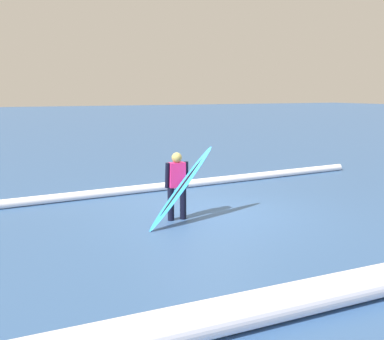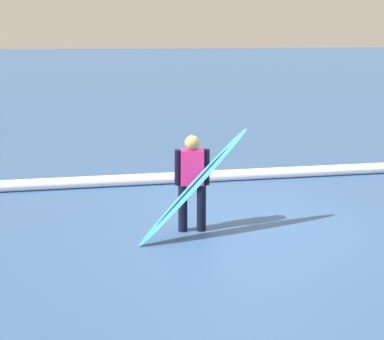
# 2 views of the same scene
# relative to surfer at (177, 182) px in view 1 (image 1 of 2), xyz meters

# --- Properties ---
(ground_plane) EXTENTS (162.51, 162.51, 0.00)m
(ground_plane) POSITION_rel_surfer_xyz_m (-0.92, -0.17, -0.82)
(ground_plane) COLOR #325688
(surfer) EXTENTS (0.52, 0.23, 1.47)m
(surfer) POSITION_rel_surfer_xyz_m (0.00, 0.00, 0.00)
(surfer) COLOR black
(surfer) RESTS_ON ground_plane
(surfboard) EXTENTS (1.73, 0.72, 1.58)m
(surfboard) POSITION_rel_surfer_xyz_m (0.02, 0.30, -0.04)
(surfboard) COLOR #268CE5
(surfboard) RESTS_ON ground_plane
(wave_crest_foreground) EXTENTS (14.13, 0.80, 0.22)m
(wave_crest_foreground) POSITION_rel_surfer_xyz_m (-0.60, -2.80, -0.71)
(wave_crest_foreground) COLOR white
(wave_crest_foreground) RESTS_ON ground_plane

